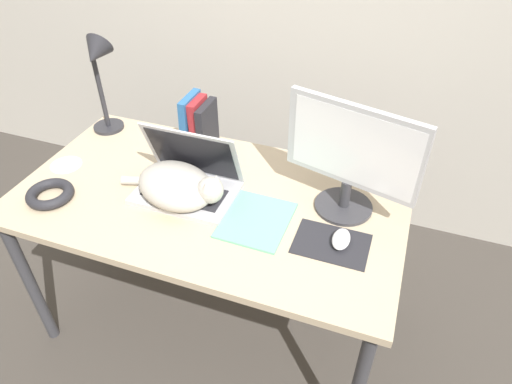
{
  "coord_description": "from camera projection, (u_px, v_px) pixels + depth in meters",
  "views": [
    {
      "loc": [
        0.59,
        -0.75,
        1.75
      ],
      "look_at": [
        0.2,
        0.35,
        0.81
      ],
      "focal_mm": 32.0,
      "sensor_mm": 36.0,
      "label": 1
    }
  ],
  "objects": [
    {
      "name": "desk",
      "position": [
        210.0,
        210.0,
        1.68
      ],
      "size": [
        1.39,
        0.77,
        0.71
      ],
      "color": "tan",
      "rests_on": "ground_plane"
    },
    {
      "name": "laptop",
      "position": [
        188.0,
        181.0,
        1.63
      ],
      "size": [
        0.36,
        0.24,
        0.24
      ],
      "color": "#B7B7BC",
      "rests_on": "desk"
    },
    {
      "name": "cable_coil",
      "position": [
        50.0,
        194.0,
        1.62
      ],
      "size": [
        0.16,
        0.16,
        0.04
      ],
      "color": "#232328",
      "rests_on": "desk"
    },
    {
      "name": "computer_mouse",
      "position": [
        341.0,
        239.0,
        1.44
      ],
      "size": [
        0.06,
        0.1,
        0.03
      ],
      "color": "silver",
      "rests_on": "mousepad"
    },
    {
      "name": "desk_lamp",
      "position": [
        98.0,
        70.0,
        1.79
      ],
      "size": [
        0.17,
        0.17,
        0.43
      ],
      "color": "#28282D",
      "rests_on": "desk"
    },
    {
      "name": "mousepad",
      "position": [
        331.0,
        244.0,
        1.45
      ],
      "size": [
        0.24,
        0.17,
        0.0
      ],
      "color": "#232328",
      "rests_on": "desk"
    },
    {
      "name": "cd_disc",
      "position": [
        66.0,
        165.0,
        1.79
      ],
      "size": [
        0.12,
        0.12,
        0.0
      ],
      "color": "silver",
      "rests_on": "desk"
    },
    {
      "name": "cat",
      "position": [
        178.0,
        186.0,
        1.58
      ],
      "size": [
        0.42,
        0.3,
        0.14
      ],
      "color": "#B2ADA3",
      "rests_on": "desk"
    },
    {
      "name": "external_monitor",
      "position": [
        351.0,
        157.0,
        1.45
      ],
      "size": [
        0.45,
        0.2,
        0.4
      ],
      "color": "#333338",
      "rests_on": "desk"
    },
    {
      "name": "book_row",
      "position": [
        199.0,
        124.0,
        1.83
      ],
      "size": [
        0.11,
        0.15,
        0.22
      ],
      "color": "#285B93",
      "rests_on": "desk"
    },
    {
      "name": "notepad",
      "position": [
        256.0,
        220.0,
        1.53
      ],
      "size": [
        0.22,
        0.26,
        0.01
      ],
      "color": "#6BBC93",
      "rests_on": "desk"
    }
  ]
}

